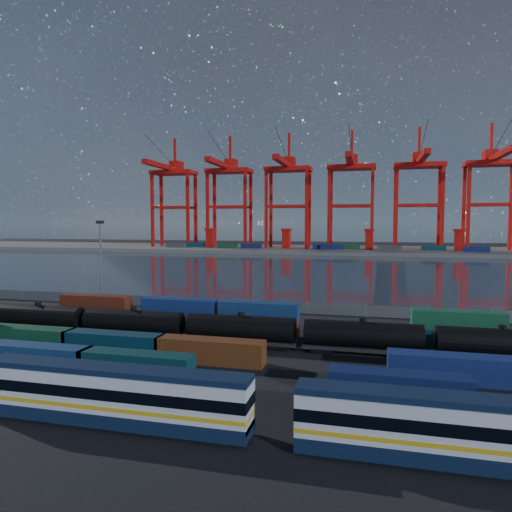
# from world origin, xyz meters

# --- Properties ---
(ground) EXTENTS (700.00, 700.00, 0.00)m
(ground) POSITION_xyz_m (0.00, 0.00, 0.00)
(ground) COLOR black
(ground) RESTS_ON ground
(harbor_water) EXTENTS (700.00, 700.00, 0.00)m
(harbor_water) POSITION_xyz_m (0.00, 105.00, 0.01)
(harbor_water) COLOR #282E3A
(harbor_water) RESTS_ON ground
(far_quay) EXTENTS (700.00, 70.00, 2.00)m
(far_quay) POSITION_xyz_m (0.00, 210.00, 1.00)
(far_quay) COLOR #514F4C
(far_quay) RESTS_ON ground
(distant_mountains) EXTENTS (2470.00, 1100.00, 520.00)m
(distant_mountains) POSITION_xyz_m (63.02, 1600.00, 220.29)
(distant_mountains) COLOR #1E2630
(distant_mountains) RESTS_ON ground
(passenger_train) EXTENTS (74.61, 2.79, 4.79)m
(passenger_train) POSITION_xyz_m (26.97, -20.58, 2.41)
(passenger_train) COLOR silver
(passenger_train) RESTS_ON ground
(container_row_mid) EXTENTS (141.88, 2.61, 5.56)m
(container_row_mid) POSITION_xyz_m (-8.73, -3.20, 1.85)
(container_row_mid) COLOR #47494C
(container_row_mid) RESTS_ON ground
(container_row_north) EXTENTS (139.67, 2.31, 4.91)m
(container_row_north) POSITION_xyz_m (5.51, 10.16, 2.05)
(container_row_north) COLOR #0F264F
(container_row_north) RESTS_ON ground
(tanker_string) EXTENTS (123.21, 3.16, 4.52)m
(tanker_string) POSITION_xyz_m (-3.38, 4.39, 2.27)
(tanker_string) COLOR black
(tanker_string) RESTS_ON ground
(waterfront_fence) EXTENTS (160.12, 0.12, 2.20)m
(waterfront_fence) POSITION_xyz_m (-0.00, 28.00, 1.00)
(waterfront_fence) COLOR #595B5E
(waterfront_fence) RESTS_ON ground
(yard_light_mast) EXTENTS (1.60, 0.40, 16.60)m
(yard_light_mast) POSITION_xyz_m (-30.00, 26.00, 9.30)
(yard_light_mast) COLOR slate
(yard_light_mast) RESTS_ON ground
(gantry_cranes) EXTENTS (200.80, 49.54, 67.09)m
(gantry_cranes) POSITION_xyz_m (-7.50, 203.22, 41.13)
(gantry_cranes) COLOR red
(gantry_cranes) RESTS_ON ground
(quay_containers) EXTENTS (172.58, 10.99, 2.60)m
(quay_containers) POSITION_xyz_m (-11.00, 195.46, 3.30)
(quay_containers) COLOR navy
(quay_containers) RESTS_ON far_quay
(straddle_carriers) EXTENTS (140.00, 7.00, 11.10)m
(straddle_carriers) POSITION_xyz_m (-2.50, 200.00, 7.82)
(straddle_carriers) COLOR red
(straddle_carriers) RESTS_ON far_quay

